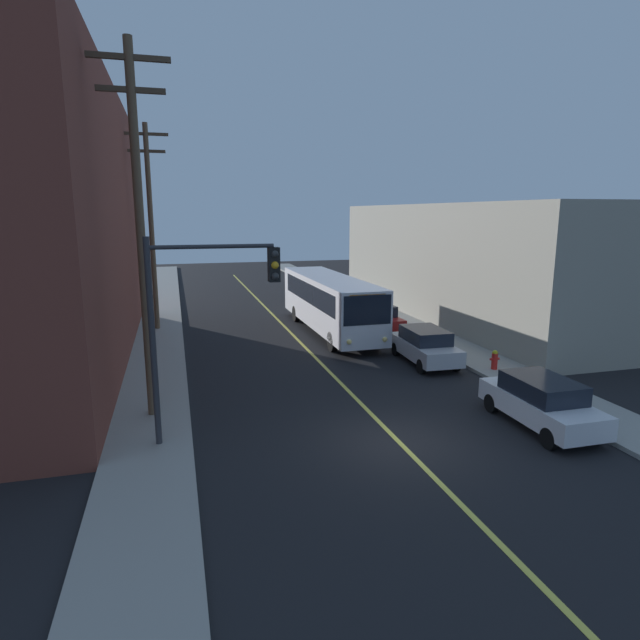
# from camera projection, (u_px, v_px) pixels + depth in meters

# --- Properties ---
(ground_plane) EXTENTS (120.00, 120.00, 0.00)m
(ground_plane) POSITION_uv_depth(u_px,v_px,m) (399.00, 442.00, 15.85)
(ground_plane) COLOR black
(sidewalk_left) EXTENTS (2.50, 90.00, 0.15)m
(sidewalk_left) POSITION_uv_depth(u_px,v_px,m) (157.00, 366.00, 23.39)
(sidewalk_left) COLOR gray
(sidewalk_left) RESTS_ON ground
(sidewalk_right) EXTENTS (2.50, 90.00, 0.15)m
(sidewalk_right) POSITION_uv_depth(u_px,v_px,m) (449.00, 345.00, 27.18)
(sidewalk_right) COLOR gray
(sidewalk_right) RESTS_ON ground
(lane_stripe_center) EXTENTS (0.16, 60.00, 0.01)m
(lane_stripe_center) POSITION_uv_depth(u_px,v_px,m) (292.00, 334.00, 30.02)
(lane_stripe_center) COLOR #D8CC4C
(lane_stripe_center) RESTS_ON ground
(building_right_warehouse) EXTENTS (12.00, 25.83, 7.32)m
(building_right_warehouse) POSITION_uv_depth(u_px,v_px,m) (496.00, 260.00, 35.09)
(building_right_warehouse) COLOR gray
(building_right_warehouse) RESTS_ON ground
(city_bus) EXTENTS (2.70, 12.18, 3.20)m
(city_bus) POSITION_uv_depth(u_px,v_px,m) (329.00, 301.00, 30.08)
(city_bus) COLOR silver
(city_bus) RESTS_ON ground
(parked_car_white) EXTENTS (1.86, 4.42, 1.62)m
(parked_car_white) POSITION_uv_depth(u_px,v_px,m) (541.00, 402.00, 16.85)
(parked_car_white) COLOR silver
(parked_car_white) RESTS_ON ground
(parked_car_silver) EXTENTS (1.97, 4.47, 1.62)m
(parked_car_silver) POSITION_uv_depth(u_px,v_px,m) (425.00, 345.00, 24.02)
(parked_car_silver) COLOR #B7B7BC
(parked_car_silver) RESTS_ON ground
(parked_car_red) EXTENTS (1.92, 4.45, 1.62)m
(parked_car_red) POSITION_uv_depth(u_px,v_px,m) (376.00, 317.00, 30.37)
(parked_car_red) COLOR maroon
(parked_car_red) RESTS_ON ground
(utility_pole_near) EXTENTS (2.40, 0.28, 11.72)m
(utility_pole_near) POSITION_uv_depth(u_px,v_px,m) (140.00, 221.00, 16.41)
(utility_pole_near) COLOR brown
(utility_pole_near) RESTS_ON sidewalk_left
(utility_pole_mid) EXTENTS (2.40, 0.28, 11.44)m
(utility_pole_mid) POSITION_uv_depth(u_px,v_px,m) (151.00, 220.00, 29.53)
(utility_pole_mid) COLOR brown
(utility_pole_mid) RESTS_ON sidewalk_left
(traffic_signal_left_corner) EXTENTS (3.75, 0.48, 6.00)m
(traffic_signal_left_corner) POSITION_uv_depth(u_px,v_px,m) (207.00, 301.00, 14.97)
(traffic_signal_left_corner) COLOR #2D2D33
(traffic_signal_left_corner) RESTS_ON sidewalk_left
(fire_hydrant) EXTENTS (0.44, 0.26, 0.84)m
(fire_hydrant) POSITION_uv_depth(u_px,v_px,m) (495.00, 359.00, 22.64)
(fire_hydrant) COLOR red
(fire_hydrant) RESTS_ON sidewalk_right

